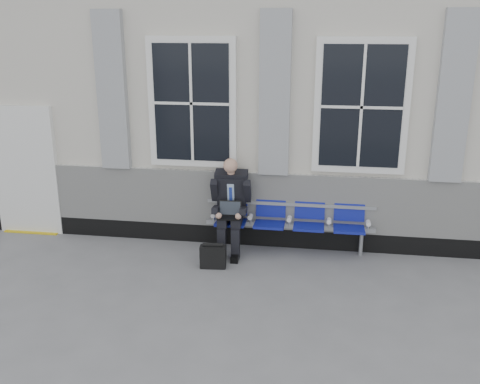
# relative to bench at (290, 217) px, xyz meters

# --- Properties ---
(ground) EXTENTS (70.00, 70.00, 0.00)m
(ground) POSITION_rel_bench_xyz_m (0.63, -1.32, -0.55)
(ground) COLOR slate
(ground) RESTS_ON ground
(station_building) EXTENTS (14.40, 4.40, 4.49)m
(station_building) POSITION_rel_bench_xyz_m (0.61, 2.15, 1.67)
(station_building) COLOR beige
(station_building) RESTS_ON ground
(bench) EXTENTS (2.60, 0.47, 0.91)m
(bench) POSITION_rel_bench_xyz_m (0.00, 0.00, 0.00)
(bench) COLOR #9EA0A3
(bench) RESTS_ON ground
(businessman) EXTENTS (0.62, 0.83, 1.48)m
(businessman) POSITION_rel_bench_xyz_m (-0.89, -0.14, 0.24)
(businessman) COLOR black
(businessman) RESTS_ON ground
(briefcase) EXTENTS (0.39, 0.19, 0.38)m
(briefcase) POSITION_rel_bench_xyz_m (-1.05, -0.79, -0.38)
(briefcase) COLOR black
(briefcase) RESTS_ON ground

